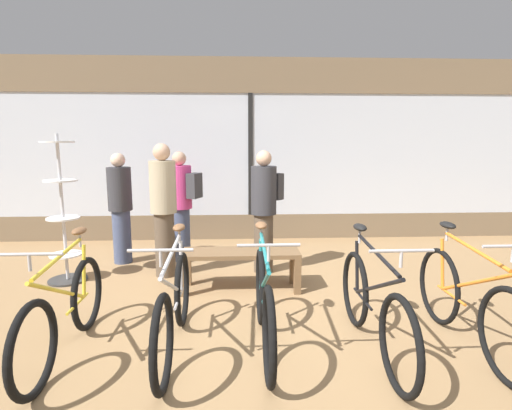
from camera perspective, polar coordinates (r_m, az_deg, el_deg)
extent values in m
plane|color=#99754C|center=(3.93, 1.27, -17.87)|extent=(24.00, 24.00, 0.00)
cube|color=#7A664C|center=(7.33, -0.78, -3.06)|extent=(12.00, 0.08, 0.45)
cube|color=silver|center=(7.17, -0.80, 7.14)|extent=(12.00, 0.04, 2.15)
cube|color=#7A664C|center=(7.25, -0.83, 18.07)|extent=(12.00, 0.08, 0.60)
cube|color=black|center=(7.14, -0.79, 7.13)|extent=(0.08, 0.02, 2.15)
torus|color=black|center=(4.22, -22.97, -11.55)|extent=(0.06, 0.69, 0.69)
torus|color=black|center=(3.35, -29.22, -17.53)|extent=(0.06, 0.69, 0.69)
cylinder|color=gold|center=(3.66, -26.21, -10.99)|extent=(0.03, 0.96, 0.51)
cylinder|color=gold|center=(4.11, -23.37, -8.60)|extent=(0.03, 0.11, 0.49)
cylinder|color=gold|center=(3.60, -26.34, -6.71)|extent=(0.03, 0.89, 0.10)
cylinder|color=gold|center=(4.02, -24.12, -12.69)|extent=(0.03, 0.46, 0.03)
cylinder|color=#B2B2B7|center=(3.99, -23.86, -4.53)|extent=(0.02, 0.02, 0.14)
ellipsoid|color=brown|center=(3.97, -23.94, -3.40)|extent=(0.11, 0.22, 0.06)
cylinder|color=#B2B2B7|center=(3.19, -29.62, -7.18)|extent=(0.02, 0.02, 0.12)
cylinder|color=#ADADB2|center=(3.18, -29.71, -6.14)|extent=(0.46, 0.02, 0.02)
torus|color=black|center=(4.05, -10.50, -11.67)|extent=(0.06, 0.72, 0.72)
torus|color=black|center=(3.09, -13.22, -18.67)|extent=(0.06, 0.72, 0.72)
cylinder|color=#BCBCC1|center=(3.43, -11.89, -11.31)|extent=(0.03, 0.99, 0.51)
cylinder|color=#BCBCC1|center=(3.93, -10.68, -8.61)|extent=(0.03, 0.11, 0.49)
cylinder|color=#BCBCC1|center=(3.38, -11.97, -6.76)|extent=(0.03, 0.92, 0.10)
cylinder|color=#BCBCC1|center=(3.83, -10.99, -12.95)|extent=(0.03, 0.48, 0.03)
cylinder|color=#B2B2B7|center=(3.81, -10.91, -4.35)|extent=(0.02, 0.02, 0.14)
ellipsoid|color=brown|center=(3.79, -10.94, -3.17)|extent=(0.11, 0.22, 0.06)
cylinder|color=#B2B2B7|center=(2.92, -13.45, -7.45)|extent=(0.02, 0.02, 0.12)
cylinder|color=#ADADB2|center=(2.90, -13.50, -6.32)|extent=(0.46, 0.02, 0.02)
torus|color=black|center=(4.01, 0.65, -11.52)|extent=(0.06, 0.74, 0.74)
torus|color=black|center=(3.09, 1.84, -18.14)|extent=(0.06, 0.74, 0.74)
cylinder|color=#1E7A7F|center=(3.42, 1.22, -10.98)|extent=(0.03, 0.94, 0.51)
cylinder|color=#1E7A7F|center=(3.89, 0.69, -8.42)|extent=(0.03, 0.11, 0.49)
cylinder|color=#1E7A7F|center=(3.36, 1.20, -6.41)|extent=(0.03, 0.87, 0.10)
cylinder|color=#1E7A7F|center=(3.80, 0.86, -12.73)|extent=(0.03, 0.45, 0.03)
cylinder|color=#B2B2B7|center=(3.77, 0.74, -4.12)|extent=(0.02, 0.02, 0.14)
ellipsoid|color=brown|center=(3.75, 0.74, -2.93)|extent=(0.11, 0.22, 0.06)
cylinder|color=#B2B2B7|center=(2.92, 1.81, -6.91)|extent=(0.02, 0.02, 0.12)
cylinder|color=#ADADB2|center=(2.90, 1.82, -5.77)|extent=(0.46, 0.02, 0.02)
torus|color=black|center=(4.09, 13.93, -11.52)|extent=(0.05, 0.72, 0.72)
torus|color=black|center=(3.16, 19.81, -18.26)|extent=(0.05, 0.72, 0.72)
cylinder|color=black|center=(3.49, 16.85, -11.12)|extent=(0.03, 1.01, 0.51)
cylinder|color=black|center=(3.97, 14.23, -8.48)|extent=(0.03, 0.11, 0.49)
cylinder|color=black|center=(3.43, 16.90, -6.64)|extent=(0.03, 0.94, 0.10)
cylinder|color=black|center=(3.87, 14.99, -12.78)|extent=(0.03, 0.49, 0.03)
cylinder|color=#B2B2B7|center=(3.85, 14.59, -4.26)|extent=(0.02, 0.02, 0.14)
ellipsoid|color=black|center=(3.84, 14.64, -3.10)|extent=(0.11, 0.22, 0.06)
cylinder|color=#B2B2B7|center=(2.99, 20.01, -7.28)|extent=(0.02, 0.02, 0.12)
cylinder|color=#ADADB2|center=(2.97, 20.08, -6.17)|extent=(0.46, 0.02, 0.02)
torus|color=black|center=(4.40, 24.62, -10.45)|extent=(0.05, 0.74, 0.74)
torus|color=black|center=(3.58, 32.50, -15.64)|extent=(0.05, 0.74, 0.74)
cylinder|color=orange|center=(3.87, 28.69, -9.70)|extent=(0.03, 0.97, 0.51)
cylinder|color=orange|center=(4.30, 25.08, -7.60)|extent=(0.03, 0.11, 0.49)
cylinder|color=orange|center=(3.82, 28.78, -5.65)|extent=(0.03, 0.90, 0.10)
cylinder|color=orange|center=(4.21, 26.10, -11.46)|extent=(0.03, 0.47, 0.03)
cylinder|color=#B2B2B7|center=(4.19, 25.62, -3.68)|extent=(0.02, 0.02, 0.14)
ellipsoid|color=black|center=(4.17, 25.70, -2.61)|extent=(0.11, 0.22, 0.06)
cylinder|color=#333333|center=(5.77, -25.26, -9.63)|extent=(0.48, 0.48, 0.03)
cylinder|color=silver|center=(5.55, -25.92, -0.56)|extent=(0.04, 0.04, 1.87)
cylinder|color=white|center=(5.67, -25.50, -6.39)|extent=(0.40, 0.40, 0.02)
cylinder|color=white|center=(5.57, -25.84, -1.69)|extent=(0.40, 0.40, 0.02)
cylinder|color=white|center=(5.51, -26.19, 3.15)|extent=(0.40, 0.40, 0.02)
cylinder|color=white|center=(5.48, -26.54, 8.07)|extent=(0.40, 0.40, 0.02)
cube|color=brown|center=(4.82, -2.18, -6.85)|extent=(1.40, 0.44, 0.05)
cube|color=brown|center=(4.76, -10.23, -10.24)|extent=(0.08, 0.08, 0.43)
cube|color=brown|center=(4.77, 5.94, -10.08)|extent=(0.08, 0.08, 0.43)
cube|color=brown|center=(5.10, -9.71, -8.89)|extent=(0.08, 0.08, 0.43)
cube|color=brown|center=(5.11, 5.32, -8.75)|extent=(0.08, 0.08, 0.43)
cylinder|color=brown|center=(5.47, 1.09, -5.44)|extent=(0.37, 0.37, 0.81)
cylinder|color=#333338|center=(5.33, 1.11, 2.12)|extent=(0.48, 0.48, 0.64)
sphere|color=tan|center=(5.29, 1.12, 6.68)|extent=(0.21, 0.21, 0.21)
cube|color=#38383D|center=(5.52, 2.59, 2.69)|extent=(0.27, 0.26, 0.36)
cylinder|color=#424C6B|center=(6.09, -10.60, -4.14)|extent=(0.34, 0.34, 0.79)
cylinder|color=#D13D84|center=(5.96, -10.81, 2.53)|extent=(0.45, 0.45, 0.63)
sphere|color=tan|center=(5.93, -10.93, 6.53)|extent=(0.21, 0.21, 0.21)
cube|color=#38383D|center=(5.84, -8.80, 2.75)|extent=(0.22, 0.28, 0.36)
cylinder|color=brown|center=(5.44, -12.87, -5.49)|extent=(0.34, 0.34, 0.85)
cylinder|color=tan|center=(5.30, -13.16, 2.53)|extent=(0.45, 0.45, 0.68)
sphere|color=tan|center=(5.27, -13.35, 7.38)|extent=(0.22, 0.22, 0.22)
cylinder|color=#424C6B|center=(6.20, -18.58, -4.27)|extent=(0.31, 0.31, 0.79)
cylinder|color=#333338|center=(6.08, -18.93, 2.20)|extent=(0.40, 0.40, 0.62)
sphere|color=beige|center=(6.04, -19.13, 6.08)|extent=(0.20, 0.20, 0.20)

